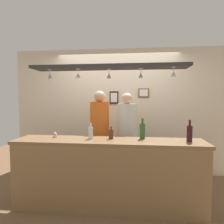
# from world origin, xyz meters

# --- Properties ---
(ground_plane) EXTENTS (8.00, 8.00, 0.00)m
(ground_plane) POSITION_xyz_m (0.00, 0.00, 0.00)
(ground_plane) COLOR brown
(back_wall) EXTENTS (4.40, 0.06, 2.60)m
(back_wall) POSITION_xyz_m (0.00, 1.10, 1.30)
(back_wall) COLOR beige
(back_wall) RESTS_ON ground_plane
(bar_counter) EXTENTS (2.70, 0.55, 0.98)m
(bar_counter) POSITION_xyz_m (0.00, -0.50, 0.66)
(bar_counter) COLOR brown
(bar_counter) RESTS_ON ground_plane
(overhead_glass_rack) EXTENTS (2.20, 0.36, 0.04)m
(overhead_glass_rack) POSITION_xyz_m (0.00, -0.30, 2.01)
(overhead_glass_rack) COLOR black
(hanging_wineglass_far_left) EXTENTS (0.07, 0.07, 0.13)m
(hanging_wineglass_far_left) POSITION_xyz_m (-0.87, -0.31, 1.90)
(hanging_wineglass_far_left) COLOR silver
(hanging_wineglass_far_left) RESTS_ON overhead_glass_rack
(hanging_wineglass_left) EXTENTS (0.07, 0.07, 0.13)m
(hanging_wineglass_left) POSITION_xyz_m (-0.44, -0.34, 1.90)
(hanging_wineglass_left) COLOR silver
(hanging_wineglass_left) RESTS_ON overhead_glass_rack
(hanging_wineglass_center_left) EXTENTS (0.07, 0.07, 0.13)m
(hanging_wineglass_center_left) POSITION_xyz_m (0.00, -0.28, 1.90)
(hanging_wineglass_center_left) COLOR silver
(hanging_wineglass_center_left) RESTS_ON overhead_glass_rack
(hanging_wineglass_center) EXTENTS (0.07, 0.07, 0.13)m
(hanging_wineglass_center) POSITION_xyz_m (0.45, -0.28, 1.90)
(hanging_wineglass_center) COLOR silver
(hanging_wineglass_center) RESTS_ON overhead_glass_rack
(hanging_wineglass_center_right) EXTENTS (0.07, 0.07, 0.13)m
(hanging_wineglass_center_right) POSITION_xyz_m (0.88, -0.36, 1.90)
(hanging_wineglass_center_right) COLOR silver
(hanging_wineglass_center_right) RESTS_ON overhead_glass_rack
(person_left_orange_shirt) EXTENTS (0.34, 0.34, 1.70)m
(person_left_orange_shirt) POSITION_xyz_m (-0.25, 0.37, 1.03)
(person_left_orange_shirt) COLOR #2D334C
(person_left_orange_shirt) RESTS_ON ground_plane
(person_right_white_patterned_shirt) EXTENTS (0.34, 0.34, 1.66)m
(person_right_white_patterned_shirt) POSITION_xyz_m (0.23, 0.37, 1.00)
(person_right_white_patterned_shirt) COLOR #2D334C
(person_right_white_patterned_shirt) RESTS_ON ground_plane
(bottle_soda_clear) EXTENTS (0.06, 0.06, 0.23)m
(bottle_soda_clear) POSITION_xyz_m (-0.27, -0.30, 1.07)
(bottle_soda_clear) COLOR silver
(bottle_soda_clear) RESTS_ON bar_counter
(bottle_wine_dark_red) EXTENTS (0.08, 0.08, 0.30)m
(bottle_wine_dark_red) POSITION_xyz_m (1.11, -0.36, 1.10)
(bottle_wine_dark_red) COLOR #380F19
(bottle_wine_dark_red) RESTS_ON bar_counter
(bottle_champagne_green) EXTENTS (0.08, 0.08, 0.30)m
(bottle_champagne_green) POSITION_xyz_m (0.48, -0.20, 1.10)
(bottle_champagne_green) COLOR #2D5623
(bottle_champagne_green) RESTS_ON bar_counter
(bottle_beer_brown_stubby) EXTENTS (0.07, 0.07, 0.18)m
(bottle_beer_brown_stubby) POSITION_xyz_m (0.03, -0.27, 1.05)
(bottle_beer_brown_stubby) COLOR #512D14
(bottle_beer_brown_stubby) RESTS_ON bar_counter
(cupcake) EXTENTS (0.06, 0.06, 0.08)m
(cupcake) POSITION_xyz_m (-0.83, -0.25, 1.02)
(cupcake) COLOR beige
(cupcake) RESTS_ON bar_counter
(picture_frame_upper_small) EXTENTS (0.22, 0.02, 0.18)m
(picture_frame_upper_small) POSITION_xyz_m (0.55, 1.06, 1.69)
(picture_frame_upper_small) COLOR brown
(picture_frame_upper_small) RESTS_ON back_wall
(picture_frame_crest) EXTENTS (0.18, 0.02, 0.26)m
(picture_frame_crest) POSITION_xyz_m (-0.07, 1.06, 1.59)
(picture_frame_crest) COLOR black
(picture_frame_crest) RESTS_ON back_wall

